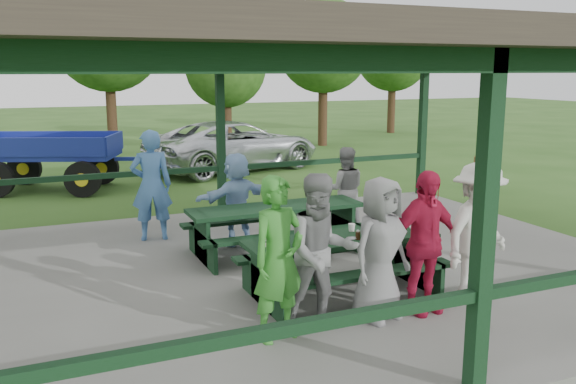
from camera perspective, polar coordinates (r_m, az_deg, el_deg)
name	(u,v)px	position (r m, az deg, el deg)	size (l,w,h in m)	color
ground	(300,273)	(9.02, 1.11, -7.58)	(90.00, 90.00, 0.00)	#294D18
concrete_slab	(300,270)	(9.00, 1.11, -7.28)	(10.00, 8.00, 0.10)	slate
pavilion_structure	(301,52)	(8.53, 1.19, 12.98)	(10.60, 8.60, 3.24)	black
picnic_table_near	(341,258)	(7.83, 5.00, -6.18)	(2.50, 1.39, 0.75)	black
picnic_table_far	(276,223)	(9.54, -1.12, -2.89)	(2.74, 1.39, 0.75)	black
table_setting	(336,234)	(7.74, 4.53, -3.98)	(2.32, 0.45, 0.10)	white
contestant_green	(279,259)	(6.41, -0.89, -6.27)	(0.64, 0.42, 1.77)	green
contestant_grey_left	(321,253)	(6.67, 3.15, -5.69)	(0.85, 0.66, 1.75)	gray
contestant_grey_mid	(380,249)	(7.02, 8.60, -5.29)	(0.81, 0.53, 1.66)	gray
contestant_red	(424,242)	(7.30, 12.60, -4.62)	(1.00, 0.42, 1.70)	#BA193E
contestant_white_fedora	(478,233)	(7.77, 17.32, -3.64)	(1.29, 0.98, 1.81)	silver
spectator_lblue	(237,199)	(9.99, -4.83, -0.62)	(1.41, 0.45, 1.52)	#96BCE8
spectator_blue	(151,185)	(10.43, -12.66, 0.63)	(0.68, 0.45, 1.87)	#4677B7
spectator_grey	(345,189)	(10.80, 5.31, 0.24)	(0.73, 0.57, 1.51)	gray
pickup_truck	(235,145)	(18.14, -4.99, 4.36)	(2.43, 5.27, 1.46)	silver
farm_trailer	(51,161)	(16.04, -21.26, 2.76)	(4.26, 2.79, 1.50)	navy
tree_left	(107,37)	(22.69, -16.55, 13.74)	(3.83, 3.83, 5.99)	#362615
tree_mid	(226,67)	(22.01, -5.84, 11.52)	(2.86, 2.86, 4.47)	#362615
tree_right	(323,46)	(24.01, 3.34, 13.48)	(3.62, 3.62, 5.66)	#362615
tree_far_right	(393,55)	(29.36, 9.81, 12.56)	(3.43, 3.43, 5.37)	#362615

